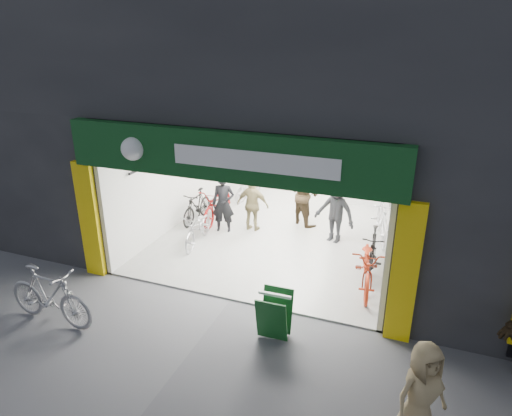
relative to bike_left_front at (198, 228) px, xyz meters
The scene contains 16 objects.
ground 2.81m from the bike_left_front, 49.49° to the right, with size 60.00×60.00×0.00m, color #56565B.
building 5.54m from the bike_left_front, 46.75° to the left, with size 17.00×10.27×8.00m.
bike_left_front is the anchor object (origin of this frame).
bike_left_midfront 1.44m from the bike_left_front, 119.18° to the left, with size 0.44×1.54×0.93m, color black.
bike_left_midback 1.53m from the bike_left_front, 96.31° to the left, with size 0.68×1.94×1.02m, color maroon.
bike_left_back 3.44m from the bike_left_front, 90.00° to the left, with size 0.46×1.64×0.99m, color #A2A2A7.
bike_right_front 4.30m from the bike_left_front, ahead, with size 0.46×1.64×0.98m, color black.
bike_right_mid 4.35m from the bike_left_front, ahead, with size 0.70×2.00×1.05m, color #98230D.
bike_right_back 4.71m from the bike_left_front, 23.98° to the left, with size 0.54×1.93×1.16m, color silver.
parked_bike 4.07m from the bike_left_front, 104.22° to the right, with size 0.54×1.91×1.15m, color #A3A2A7.
customer_a 1.00m from the bike_left_front, 70.85° to the left, with size 0.60×0.39×1.64m, color black.
customer_b 3.09m from the bike_left_front, 44.96° to the left, with size 0.88×0.69×1.82m, color #312516.
customer_c 3.46m from the bike_left_front, 22.10° to the left, with size 1.13×0.65×1.74m, color black.
customer_d 1.61m from the bike_left_front, 50.22° to the left, with size 0.90×0.37×1.53m, color olive.
pedestrian_near 6.94m from the bike_left_front, 38.02° to the right, with size 0.74×0.48×1.52m, color #988258.
sandwich_board 4.16m from the bike_left_front, 43.87° to the right, with size 0.58×0.58×0.86m.
Camera 1 is at (3.30, -7.20, 5.16)m, focal length 32.00 mm.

